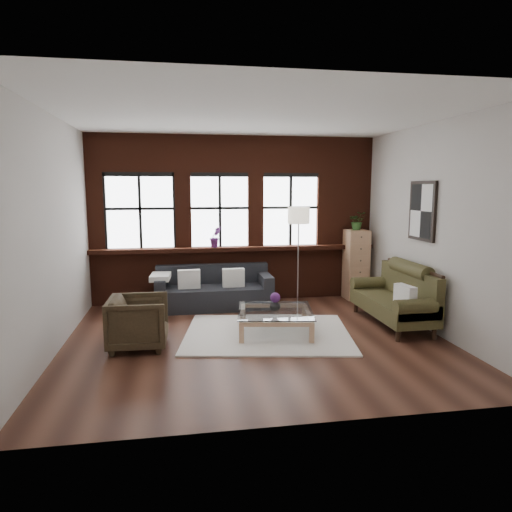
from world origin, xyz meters
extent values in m
plane|color=#3C1F16|center=(0.00, 0.00, 0.00)|extent=(5.50, 5.50, 0.00)
plane|color=white|center=(0.00, 0.00, 3.20)|extent=(5.50, 5.50, 0.00)
plane|color=beige|center=(0.00, 2.50, 1.60)|extent=(5.50, 0.00, 5.50)
plane|color=beige|center=(0.00, -2.50, 1.60)|extent=(5.50, 0.00, 5.50)
plane|color=beige|center=(-2.75, 0.00, 1.60)|extent=(0.00, 5.00, 5.00)
plane|color=beige|center=(2.75, 0.00, 1.60)|extent=(0.00, 5.00, 5.00)
cube|color=#471C10|center=(0.00, 2.35, 1.04)|extent=(5.50, 0.30, 0.08)
cube|color=white|center=(0.21, 0.19, 0.01)|extent=(2.76, 2.33, 0.03)
cube|color=white|center=(-0.93, 1.80, 0.58)|extent=(0.41, 0.16, 0.34)
cube|color=white|center=(-0.12, 1.80, 0.58)|extent=(0.40, 0.15, 0.34)
cube|color=white|center=(2.22, -0.22, 0.61)|extent=(0.20, 0.40, 0.34)
imported|color=#302618|center=(-1.67, -0.09, 0.37)|extent=(0.82, 0.80, 0.73)
imported|color=#B2B2B2|center=(0.33, 0.21, 0.45)|extent=(0.18, 0.18, 0.17)
sphere|color=#592368|center=(0.33, 0.21, 0.56)|extent=(0.15, 0.15, 0.15)
cube|color=tan|center=(2.39, 2.14, 0.69)|extent=(0.43, 0.43, 1.39)
imported|color=#2D5923|center=(2.39, 2.14, 1.57)|extent=(0.38, 0.35, 0.36)
imported|color=#592368|center=(-0.40, 2.32, 1.28)|extent=(0.26, 0.23, 0.40)
camera|label=1|loc=(-1.08, -6.39, 2.21)|focal=32.00mm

